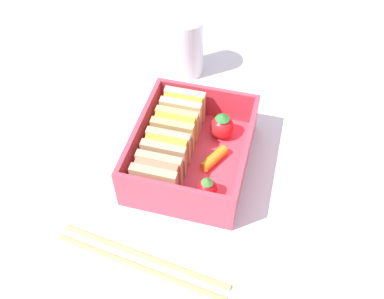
{
  "coord_description": "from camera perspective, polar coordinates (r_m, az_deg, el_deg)",
  "views": [
    {
      "loc": [
        -33.04,
        -8.63,
        43.11
      ],
      "look_at": [
        0.0,
        0.0,
        2.7
      ],
      "focal_mm": 40.0,
      "sensor_mm": 36.0,
      "label": 1
    }
  ],
  "objects": [
    {
      "name": "chopstick_pair",
      "position": [
        0.48,
        -6.72,
        -14.46
      ],
      "size": [
        4.43,
        19.79,
        0.7
      ],
      "color": "tan",
      "rests_on": "ground_plane"
    },
    {
      "name": "bento_tray",
      "position": [
        0.55,
        -0.0,
        -1.42
      ],
      "size": [
        16.77,
        13.81,
        1.2
      ],
      "primitive_type": "cube",
      "color": "#DC3E51",
      "rests_on": "ground_plane"
    },
    {
      "name": "drinking_glass",
      "position": [
        0.65,
        -0.8,
        13.58
      ],
      "size": [
        5.17,
        5.17,
        9.2
      ],
      "primitive_type": "cylinder",
      "color": "white",
      "rests_on": "ground_plane"
    },
    {
      "name": "sandwich_left",
      "position": [
        0.49,
        -4.69,
        -3.57
      ],
      "size": [
        3.07,
        5.41,
        4.71
      ],
      "color": "tan",
      "rests_on": "bento_tray"
    },
    {
      "name": "ground_plane",
      "position": [
        0.56,
        -0.0,
        -2.45
      ],
      "size": [
        120.0,
        120.0,
        2.0
      ],
      "primitive_type": "cube",
      "color": "silver"
    },
    {
      "name": "strawberry_left",
      "position": [
        0.55,
        4.02,
        3.11
      ],
      "size": [
        3.09,
        3.09,
        3.69
      ],
      "color": "red",
      "rests_on": "bento_tray"
    },
    {
      "name": "sandwich_center",
      "position": [
        0.54,
        -2.28,
        2.61
      ],
      "size": [
        3.07,
        5.41,
        4.71
      ],
      "color": "tan",
      "rests_on": "bento_tray"
    },
    {
      "name": "bento_rim",
      "position": [
        0.52,
        -0.0,
        0.61
      ],
      "size": [
        16.77,
        13.81,
        4.72
      ],
      "color": "#DC3E51",
      "rests_on": "bento_tray"
    },
    {
      "name": "sandwich_center_right",
      "position": [
        0.56,
        -1.22,
        5.31
      ],
      "size": [
        3.07,
        5.41,
        4.71
      ],
      "color": "beige",
      "rests_on": "bento_tray"
    },
    {
      "name": "strawberry_far_left",
      "position": [
        0.5,
        2.01,
        -5.15
      ],
      "size": [
        2.42,
        2.42,
        3.02
      ],
      "color": "red",
      "rests_on": "bento_tray"
    },
    {
      "name": "carrot_stick_far_left",
      "position": [
        0.53,
        3.0,
        -1.11
      ],
      "size": [
        4.2,
        3.02,
        1.32
      ],
      "primitive_type": "cylinder",
      "rotation": [
        1.57,
        0.0,
        4.24
      ],
      "color": "orange",
      "rests_on": "bento_tray"
    },
    {
      "name": "sandwich_center_left",
      "position": [
        0.52,
        -3.43,
        -0.34
      ],
      "size": [
        3.07,
        5.41,
        4.71
      ],
      "color": "tan",
      "rests_on": "bento_tray"
    }
  ]
}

